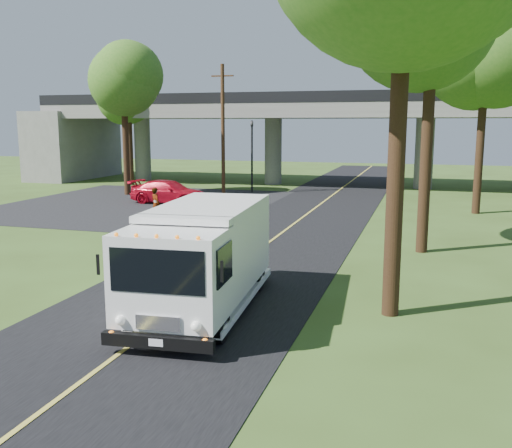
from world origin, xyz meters
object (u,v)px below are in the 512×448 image
at_px(red_sedan, 169,192).
at_px(tree_left_lot, 125,80).
at_px(tree_right_far, 490,60).
at_px(step_van, 203,255).
at_px(tree_left_far, 129,92).
at_px(pedestrian, 156,204).
at_px(traffic_signal, 252,148).
at_px(utility_pole, 223,129).

bearing_deg(red_sedan, tree_left_lot, 58.81).
relative_size(tree_right_far, step_van, 1.59).
bearing_deg(tree_left_far, pedestrian, -57.48).
bearing_deg(tree_right_far, traffic_signal, 157.93).
relative_size(traffic_signal, tree_right_far, 0.47).
xyz_separation_m(tree_right_far, step_van, (-8.55, -19.98, -6.77)).
height_order(tree_left_far, red_sedan, tree_left_far).
bearing_deg(step_van, utility_pole, 104.09).
distance_m(tree_right_far, tree_left_lot, 23.09).
xyz_separation_m(step_van, red_sedan, (-9.92, 18.94, -0.81)).
bearing_deg(tree_left_lot, tree_right_far, -4.97).
height_order(step_van, pedestrian, step_van).
bearing_deg(traffic_signal, pedestrian, -94.86).
bearing_deg(pedestrian, tree_right_far, -118.58).
xyz_separation_m(traffic_signal, pedestrian, (-1.13, -13.32, -2.34)).
height_order(tree_left_far, step_van, tree_left_far).
bearing_deg(pedestrian, utility_pole, -50.38).
bearing_deg(traffic_signal, tree_right_far, -22.07).
relative_size(traffic_signal, pedestrian, 3.02).
distance_m(traffic_signal, pedestrian, 13.57).
xyz_separation_m(tree_left_far, pedestrian, (9.66, -15.16, -6.59)).
distance_m(traffic_signal, tree_left_far, 11.75).
xyz_separation_m(utility_pole, red_sedan, (-1.77, -5.20, -3.87)).
bearing_deg(tree_right_far, utility_pole, 166.00).
distance_m(traffic_signal, tree_left_lot, 10.01).
bearing_deg(pedestrian, step_van, 159.03).
bearing_deg(tree_left_lot, traffic_signal, 28.11).
relative_size(utility_pole, red_sedan, 1.80).
relative_size(utility_pole, step_van, 1.30).
relative_size(tree_right_far, red_sedan, 2.20).
bearing_deg(utility_pole, traffic_signal, 53.13).
bearing_deg(utility_pole, red_sedan, -108.79).
bearing_deg(utility_pole, step_van, -71.34).
height_order(utility_pole, step_van, utility_pole).
relative_size(tree_left_far, step_van, 1.43).
xyz_separation_m(tree_left_lot, red_sedan, (4.53, -3.03, -7.18)).
bearing_deg(red_sedan, step_van, -149.73).
height_order(tree_left_lot, tree_left_far, tree_left_lot).
bearing_deg(step_van, tree_left_far, 117.38).
xyz_separation_m(tree_right_far, red_sedan, (-18.47, -1.03, -7.58)).
xyz_separation_m(traffic_signal, utility_pole, (-1.50, -2.00, 1.40)).
relative_size(traffic_signal, tree_left_far, 0.53).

